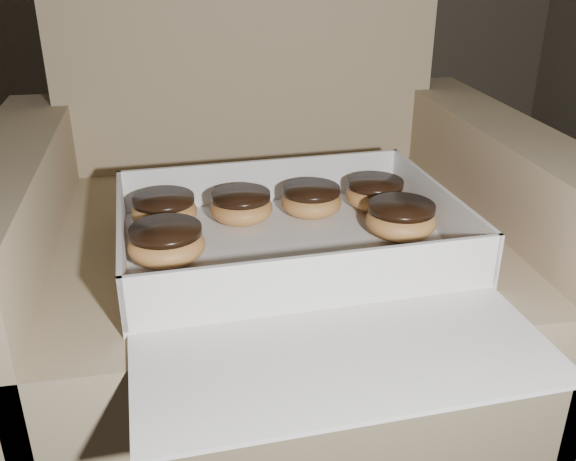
{
  "coord_description": "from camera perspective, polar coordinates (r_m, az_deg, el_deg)",
  "views": [
    {
      "loc": [
        0.54,
        -0.1,
        0.76
      ],
      "look_at": [
        0.68,
        0.64,
        0.4
      ],
      "focal_mm": 40.0,
      "sensor_mm": 36.0,
      "label": 1
    }
  ],
  "objects": [
    {
      "name": "donut_b",
      "position": [
        0.9,
        -10.93,
        1.79
      ],
      "size": [
        0.09,
        0.09,
        0.05
      ],
      "color": "#D19049",
      "rests_on": "bakery_box"
    },
    {
      "name": "crumb_e",
      "position": [
        0.8,
        14.14,
        -3.35
      ],
      "size": [
        0.01,
        0.01,
        0.0
      ],
      "primitive_type": "ellipsoid",
      "color": "black",
      "rests_on": "bakery_box"
    },
    {
      "name": "donut_e",
      "position": [
        0.95,
        7.74,
        3.32
      ],
      "size": [
        0.09,
        0.09,
        0.04
      ],
      "color": "#D19049",
      "rests_on": "bakery_box"
    },
    {
      "name": "crumb_a",
      "position": [
        0.82,
        13.98,
        -2.84
      ],
      "size": [
        0.01,
        0.01,
        0.0
      ],
      "primitive_type": "ellipsoid",
      "color": "black",
      "rests_on": "bakery_box"
    },
    {
      "name": "crumb_b",
      "position": [
        0.76,
        -5.23,
        -4.41
      ],
      "size": [
        0.01,
        0.01,
        0.0
      ],
      "primitive_type": "ellipsoid",
      "color": "black",
      "rests_on": "bakery_box"
    },
    {
      "name": "crumb_c",
      "position": [
        0.8,
        -9.64,
        -2.95
      ],
      "size": [
        0.01,
        0.01,
        0.0
      ],
      "primitive_type": "ellipsoid",
      "color": "black",
      "rests_on": "bakery_box"
    },
    {
      "name": "donut_f",
      "position": [
        0.9,
        -4.17,
        2.18
      ],
      "size": [
        0.09,
        0.09,
        0.04
      ],
      "color": "#D19049",
      "rests_on": "bakery_box"
    },
    {
      "name": "donut_c",
      "position": [
        0.87,
        10.01,
        1.02
      ],
      "size": [
        0.09,
        0.09,
        0.05
      ],
      "color": "#D19049",
      "rests_on": "bakery_box"
    },
    {
      "name": "armchair",
      "position": [
        1.02,
        -1.68,
        -3.82
      ],
      "size": [
        0.81,
        0.68,
        0.84
      ],
      "color": "#998561",
      "rests_on": "floor"
    },
    {
      "name": "crumb_d",
      "position": [
        0.81,
        8.39,
        -2.57
      ],
      "size": [
        0.01,
        0.01,
        0.0
      ],
      "primitive_type": "ellipsoid",
      "color": "black",
      "rests_on": "bakery_box"
    },
    {
      "name": "donut_a",
      "position": [
        0.8,
        -10.74,
        -1.11
      ],
      "size": [
        0.1,
        0.1,
        0.05
      ],
      "color": "#D19049",
      "rests_on": "bakery_box"
    },
    {
      "name": "donut_d",
      "position": [
        0.92,
        2.09,
        2.73
      ],
      "size": [
        0.09,
        0.09,
        0.04
      ],
      "color": "#D19049",
      "rests_on": "bakery_box"
    },
    {
      "name": "bakery_box",
      "position": [
        0.8,
        1.0,
        -2.2
      ],
      "size": [
        0.45,
        0.52,
        0.07
      ],
      "rotation": [
        0.0,
        0.0,
        0.05
      ],
      "color": "silver",
      "rests_on": "armchair"
    }
  ]
}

